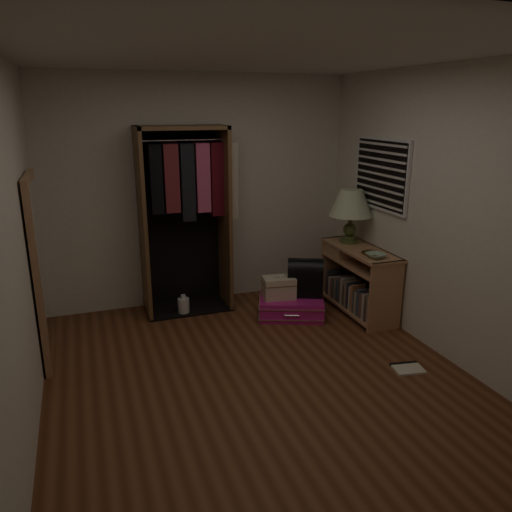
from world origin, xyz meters
The scene contains 13 objects.
ground centered at (0.00, 0.00, 0.00)m, with size 4.00×4.00×0.00m, color #5A3019.
room_walls centered at (0.08, 0.04, 1.50)m, with size 3.52×4.02×2.60m.
console_bookshelf centered at (1.53, 1.04, 0.39)m, with size 0.42×1.12×0.75m.
open_wardrobe centered at (-0.20, 1.77, 1.24)m, with size 1.07×0.50×2.05m.
floor_mirror centered at (-1.70, 1.00, 0.85)m, with size 0.06×0.80×1.70m.
pink_suitcase centered at (0.79, 1.15, 0.11)m, with size 0.85×0.74×0.22m.
train_case centered at (0.65, 1.19, 0.34)m, with size 0.38×0.29×0.25m.
black_bag centered at (0.96, 1.18, 0.43)m, with size 0.46×0.39×0.42m.
table_lamp centered at (1.54, 1.26, 1.19)m, with size 0.54×0.54×0.61m.
brass_tray centered at (1.54, 0.78, 0.76)m, with size 0.25×0.25×0.01m.
ceramic_bowl centered at (1.49, 0.63, 0.77)m, with size 0.19×0.19×0.05m, color #99B89D.
white_jug centered at (-0.33, 1.60, 0.10)m, with size 0.15×0.15×0.23m.
floor_book centered at (1.29, -0.29, 0.01)m, with size 0.29×0.25×0.02m.
Camera 1 is at (-1.31, -3.56, 2.24)m, focal length 35.00 mm.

